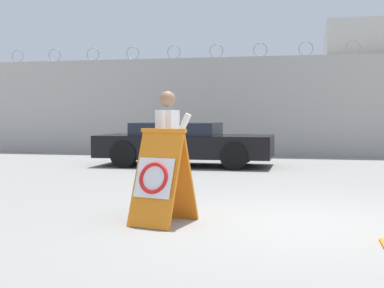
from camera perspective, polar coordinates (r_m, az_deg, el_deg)
ground_plane at (r=6.73m, az=11.22°, el=-8.43°), size 90.00×90.00×0.00m
perimeter_wall at (r=17.75m, az=11.99°, el=4.00°), size 36.00×0.30×3.71m
barricade_sign at (r=6.58m, az=-3.24°, el=-3.47°), size 0.76×0.92×1.18m
security_guard at (r=7.19m, az=-2.58°, el=-0.29°), size 0.39×0.61×1.66m
parked_car_front_coupe at (r=14.11m, az=-0.86°, el=0.10°), size 4.56×2.01×1.14m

